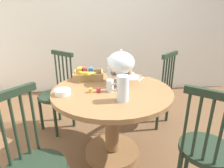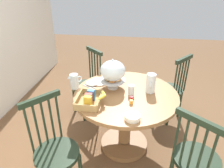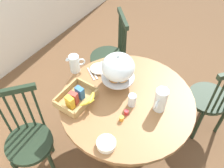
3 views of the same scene
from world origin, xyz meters
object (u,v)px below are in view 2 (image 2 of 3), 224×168
(cereal_basket, at_px, (91,99))
(cereal_bowl, at_px, (132,117))
(milk_pitcher, at_px, (74,82))
(orange_juice_pitcher, at_px, (151,84))
(pastry_stand_with_dome, at_px, (113,72))
(china_plate_small, at_px, (92,83))
(windsor_chair_near_window, at_px, (195,161))
(windsor_chair_by_cabinet, at_px, (169,90))
(windsor_chair_far_side, at_px, (55,152))
(china_plate_large, at_px, (99,82))
(windsor_chair_facing_door, at_px, (88,86))
(dining_table, at_px, (125,111))
(drinking_glass, at_px, (131,90))

(cereal_basket, relative_size, cereal_bowl, 2.26)
(milk_pitcher, xyz_separation_m, cereal_bowl, (-0.47, -0.67, -0.05))
(orange_juice_pitcher, relative_size, cereal_basket, 0.66)
(pastry_stand_with_dome, bearing_deg, china_plate_small, 76.93)
(windsor_chair_near_window, distance_m, cereal_basket, 1.08)
(windsor_chair_by_cabinet, height_order, cereal_basket, windsor_chair_by_cabinet)
(windsor_chair_far_side, distance_m, milk_pitcher, 0.77)
(china_plate_large, distance_m, cereal_bowl, 0.78)
(windsor_chair_facing_door, bearing_deg, china_plate_small, -157.76)
(windsor_chair_far_side, height_order, cereal_bowl, windsor_chair_far_side)
(dining_table, relative_size, milk_pitcher, 6.57)
(windsor_chair_far_side, xyz_separation_m, pastry_stand_with_dome, (0.74, -0.41, 0.48))
(windsor_chair_far_side, relative_size, china_plate_large, 4.43)
(windsor_chair_facing_door, height_order, orange_juice_pitcher, windsor_chair_facing_door)
(windsor_chair_near_window, bearing_deg, milk_pitcher, 64.09)
(windsor_chair_far_side, xyz_separation_m, drinking_glass, (0.62, -0.63, 0.34))
(windsor_chair_near_window, distance_m, drinking_glass, 0.87)
(orange_juice_pitcher, distance_m, cereal_bowl, 0.53)
(windsor_chair_facing_door, bearing_deg, milk_pitcher, -178.10)
(dining_table, xyz_separation_m, orange_juice_pitcher, (0.07, -0.26, 0.33))
(windsor_chair_by_cabinet, relative_size, milk_pitcher, 5.74)
(china_plate_small, bearing_deg, windsor_chair_by_cabinet, -62.70)
(drinking_glass, bearing_deg, cereal_basket, 119.86)
(windsor_chair_by_cabinet, height_order, milk_pitcher, windsor_chair_by_cabinet)
(windsor_chair_far_side, bearing_deg, orange_juice_pitcher, -49.37)
(pastry_stand_with_dome, bearing_deg, cereal_basket, 153.40)
(orange_juice_pitcher, distance_m, drinking_glass, 0.22)
(windsor_chair_far_side, height_order, drinking_glass, windsor_chair_far_side)
(orange_juice_pitcher, bearing_deg, china_plate_small, 82.32)
(windsor_chair_facing_door, distance_m, cereal_basket, 0.96)
(windsor_chair_near_window, xyz_separation_m, milk_pitcher, (0.59, 1.22, 0.36))
(milk_pitcher, bearing_deg, windsor_chair_by_cabinet, -61.34)
(china_plate_large, distance_m, drinking_glass, 0.46)
(cereal_basket, height_order, china_plate_large, cereal_basket)
(windsor_chair_near_window, relative_size, china_plate_small, 6.50)
(china_plate_large, bearing_deg, windsor_chair_by_cabinet, -63.99)
(windsor_chair_near_window, xyz_separation_m, windsor_chair_by_cabinet, (1.21, 0.09, 0.00))
(cereal_basket, bearing_deg, pastry_stand_with_dome, -26.60)
(windsor_chair_near_window, xyz_separation_m, cereal_basket, (0.32, 0.97, 0.33))
(pastry_stand_with_dome, xyz_separation_m, cereal_basket, (-0.34, 0.17, -0.15))
(cereal_bowl, bearing_deg, windsor_chair_facing_door, 32.93)
(dining_table, bearing_deg, windsor_chair_near_window, -130.86)
(windsor_chair_far_side, bearing_deg, windsor_chair_by_cabinet, -41.13)
(orange_juice_pitcher, height_order, milk_pitcher, orange_juice_pitcher)
(milk_pitcher, height_order, china_plate_small, milk_pitcher)
(windsor_chair_by_cabinet, xyz_separation_m, pastry_stand_with_dome, (-0.55, 0.71, 0.48))
(milk_pitcher, relative_size, cereal_basket, 0.54)
(cereal_basket, distance_m, china_plate_large, 0.46)
(dining_table, xyz_separation_m, china_plate_small, (0.15, 0.40, 0.25))
(windsor_chair_far_side, height_order, orange_juice_pitcher, windsor_chair_far_side)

